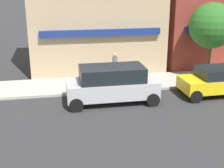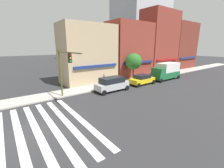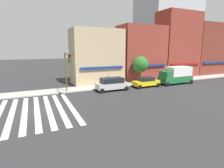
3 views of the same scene
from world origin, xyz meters
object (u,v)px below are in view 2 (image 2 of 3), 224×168
Objects in this scene: traffic_signal at (64,66)px; box_truck_green at (166,71)px; sedan_yellow at (142,79)px; pedestrian_grey_coat at (104,79)px; suv_silver at (112,84)px; street_tree at (134,62)px.

box_truck_green is (18.77, -0.17, -2.39)m from traffic_signal.
sedan_yellow is 6.15m from pedestrian_grey_coat.
traffic_signal is 0.97× the size of box_truck_green.
suv_silver is 0.76× the size of box_truck_green.
street_tree reaches higher than suv_silver.
pedestrian_grey_coat is (7.08, 2.88, -2.91)m from traffic_signal.
traffic_signal is at bearing 177.69° from sedan_yellow.
pedestrian_grey_coat is at bearing 177.62° from street_tree.
traffic_signal is 12.81m from sedan_yellow.
traffic_signal is at bearing 178.56° from suv_silver.
sedan_yellow is 0.94× the size of street_tree.
pedestrian_grey_coat is (-11.69, 3.05, -0.51)m from box_truck_green.
box_truck_green reaches higher than sedan_yellow.
suv_silver is at bearing -3.19° from pedestrian_grey_coat.
traffic_signal reaches higher than suv_silver.
box_truck_green reaches higher than pedestrian_grey_coat.
street_tree is (6.02, -0.25, 2.37)m from pedestrian_grey_coat.
pedestrian_grey_coat is at bearing 164.84° from box_truck_green.
traffic_signal is at bearing -168.63° from street_tree.
pedestrian_grey_coat is at bearing 148.70° from sedan_yellow.
suv_silver is 3.14m from pedestrian_grey_coat.
street_tree is (6.77, 2.80, 2.41)m from suv_silver.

